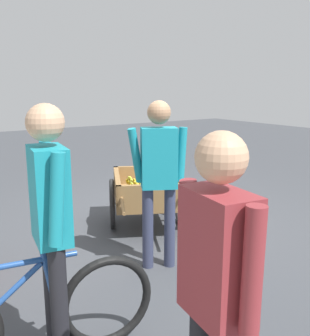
{
  "coord_description": "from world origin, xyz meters",
  "views": [
    {
      "loc": [
        -4.06,
        2.8,
        1.79
      ],
      "look_at": [
        -0.02,
        0.1,
        0.75
      ],
      "focal_mm": 41.13,
      "sensor_mm": 36.0,
      "label": 1
    }
  ],
  "objects_px": {
    "vendor_person": "(159,170)",
    "bystander_person": "(217,281)",
    "cyclist_person": "(51,213)",
    "bicycle": "(32,317)",
    "dog": "(144,166)",
    "fruit_cart": "(146,193)",
    "plastic_bucket": "(218,268)"
  },
  "relations": [
    {
      "from": "vendor_person",
      "to": "cyclist_person",
      "type": "xyz_separation_m",
      "value": [
        -0.75,
        1.32,
        0.02
      ]
    },
    {
      "from": "bicycle",
      "to": "dog",
      "type": "xyz_separation_m",
      "value": [
        3.9,
        -3.29,
        -0.08
      ]
    },
    {
      "from": "cyclist_person",
      "to": "bystander_person",
      "type": "distance_m",
      "value": 1.18
    },
    {
      "from": "plastic_bucket",
      "to": "bystander_person",
      "type": "height_order",
      "value": "bystander_person"
    },
    {
      "from": "fruit_cart",
      "to": "plastic_bucket",
      "type": "height_order",
      "value": "fruit_cart"
    },
    {
      "from": "cyclist_person",
      "to": "plastic_bucket",
      "type": "distance_m",
      "value": 1.85
    },
    {
      "from": "fruit_cart",
      "to": "bicycle",
      "type": "distance_m",
      "value": 2.65
    },
    {
      "from": "fruit_cart",
      "to": "dog",
      "type": "bearing_deg",
      "value": -31.44
    },
    {
      "from": "bystander_person",
      "to": "dog",
      "type": "bearing_deg",
      "value": -29.01
    },
    {
      "from": "fruit_cart",
      "to": "vendor_person",
      "type": "height_order",
      "value": "vendor_person"
    },
    {
      "from": "dog",
      "to": "bystander_person",
      "type": "bearing_deg",
      "value": 150.99
    },
    {
      "from": "vendor_person",
      "to": "dog",
      "type": "bearing_deg",
      "value": -29.84
    },
    {
      "from": "fruit_cart",
      "to": "dog",
      "type": "distance_m",
      "value": 2.52
    },
    {
      "from": "bystander_person",
      "to": "vendor_person",
      "type": "bearing_deg",
      "value": -27.55
    },
    {
      "from": "plastic_bucket",
      "to": "dog",
      "type": "bearing_deg",
      "value": -22.36
    },
    {
      "from": "vendor_person",
      "to": "bystander_person",
      "type": "bearing_deg",
      "value": 152.45
    },
    {
      "from": "vendor_person",
      "to": "bystander_person",
      "type": "distance_m",
      "value": 2.12
    },
    {
      "from": "vendor_person",
      "to": "bystander_person",
      "type": "height_order",
      "value": "vendor_person"
    },
    {
      "from": "fruit_cart",
      "to": "bystander_person",
      "type": "xyz_separation_m",
      "value": [
        -2.91,
        1.49,
        0.53
      ]
    },
    {
      "from": "dog",
      "to": "plastic_bucket",
      "type": "xyz_separation_m",
      "value": [
        -3.74,
        1.54,
        -0.14
      ]
    },
    {
      "from": "bicycle",
      "to": "cyclist_person",
      "type": "xyz_separation_m",
      "value": [
        -0.02,
        -0.15,
        0.67
      ]
    },
    {
      "from": "bicycle",
      "to": "plastic_bucket",
      "type": "bearing_deg",
      "value": -84.59
    },
    {
      "from": "dog",
      "to": "plastic_bucket",
      "type": "relative_size",
      "value": 2.3
    },
    {
      "from": "plastic_bucket",
      "to": "fruit_cart",
      "type": "bearing_deg",
      "value": -8.03
    },
    {
      "from": "cyclist_person",
      "to": "bystander_person",
      "type": "height_order",
      "value": "cyclist_person"
    },
    {
      "from": "cyclist_person",
      "to": "bicycle",
      "type": "bearing_deg",
      "value": 81.98
    },
    {
      "from": "bicycle",
      "to": "dog",
      "type": "bearing_deg",
      "value": -40.15
    },
    {
      "from": "dog",
      "to": "fruit_cart",
      "type": "bearing_deg",
      "value": 148.56
    },
    {
      "from": "plastic_bucket",
      "to": "bystander_person",
      "type": "xyz_separation_m",
      "value": [
        -1.32,
        1.26,
        0.84
      ]
    },
    {
      "from": "vendor_person",
      "to": "dog",
      "type": "distance_m",
      "value": 3.73
    },
    {
      "from": "vendor_person",
      "to": "cyclist_person",
      "type": "relative_size",
      "value": 0.98
    },
    {
      "from": "dog",
      "to": "bystander_person",
      "type": "relative_size",
      "value": 0.38
    }
  ]
}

